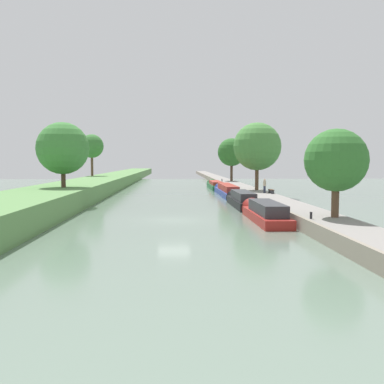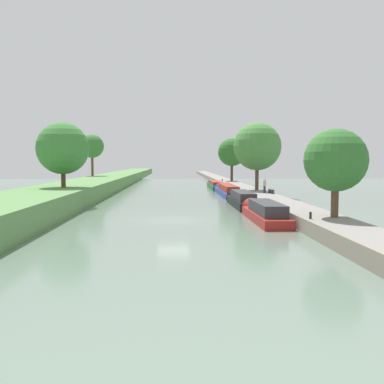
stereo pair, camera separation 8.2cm
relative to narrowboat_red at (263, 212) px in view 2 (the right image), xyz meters
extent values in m
plane|color=slate|center=(-7.04, 0.21, -0.61)|extent=(160.00, 160.00, 0.00)
cube|color=#5B894C|center=(-19.18, 0.21, 0.35)|extent=(7.26, 260.00, 1.92)
cube|color=gray|center=(3.04, 0.21, -0.15)|extent=(3.13, 260.00, 0.91)
cube|color=gray|center=(1.35, 0.21, -0.13)|extent=(0.25, 260.00, 0.96)
cube|color=maroon|center=(0.00, -0.77, -0.27)|extent=(2.08, 9.46, 0.68)
cube|color=#333338|center=(0.00, -1.24, 0.50)|extent=(1.70, 6.62, 0.86)
cone|color=maroon|center=(0.00, 4.59, -0.27)|extent=(1.97, 1.25, 1.97)
cube|color=black|center=(-0.10, 10.15, -0.23)|extent=(1.91, 10.03, 0.76)
cube|color=#333338|center=(-0.10, 9.65, 0.57)|extent=(1.57, 7.02, 0.83)
cone|color=black|center=(-0.10, 15.74, -0.23)|extent=(1.82, 1.15, 1.82)
cube|color=#283D93|center=(0.04, 24.17, -0.23)|extent=(1.90, 15.70, 0.75)
cube|color=maroon|center=(0.04, 23.38, 0.54)|extent=(1.56, 10.99, 0.80)
cone|color=#283D93|center=(0.04, 32.59, -0.23)|extent=(1.81, 1.14, 1.81)
cube|color=#1E6033|center=(-0.10, 39.14, -0.23)|extent=(1.97, 12.08, 0.76)
cube|color=maroon|center=(-0.10, 38.54, 0.42)|extent=(1.61, 8.45, 0.55)
cone|color=#1E6033|center=(-0.10, 45.77, -0.23)|extent=(1.87, 1.18, 1.87)
cylinder|color=brown|center=(3.61, -5.44, 1.62)|extent=(0.50, 0.50, 2.64)
sphere|color=#33702D|center=(3.61, -5.44, 4.08)|extent=(4.14, 4.14, 4.14)
cylinder|color=brown|center=(3.61, 21.81, 2.26)|extent=(0.46, 0.46, 3.91)
sphere|color=#47843D|center=(3.61, 21.81, 5.90)|extent=(6.12, 6.12, 6.12)
cylinder|color=#4C3828|center=(3.84, 48.23, 2.29)|extent=(0.49, 0.49, 3.97)
sphere|color=#2D6628|center=(3.84, 48.23, 5.72)|extent=(5.26, 5.26, 5.26)
cylinder|color=brown|center=(-22.21, 47.42, 3.46)|extent=(0.45, 0.45, 4.29)
sphere|color=#387533|center=(-22.21, 47.42, 6.80)|extent=(4.35, 4.35, 4.35)
cylinder|color=#4C3828|center=(-18.48, 11.76, 2.59)|extent=(0.46, 0.46, 2.56)
sphere|color=#3D7F38|center=(-18.48, 11.76, 5.34)|extent=(5.36, 5.36, 5.36)
cylinder|color=#282D42|center=(3.52, 16.55, 0.72)|extent=(0.26, 0.26, 0.82)
cylinder|color=tan|center=(3.52, 16.55, 1.44)|extent=(0.34, 0.34, 0.62)
sphere|color=tan|center=(3.52, 16.55, 1.86)|extent=(0.22, 0.22, 0.22)
cylinder|color=black|center=(1.78, -6.17, 0.53)|extent=(0.16, 0.16, 0.45)
cylinder|color=black|center=(1.78, 45.92, 0.53)|extent=(0.16, 0.16, 0.45)
cube|color=#333338|center=(4.16, 15.24, 0.51)|extent=(0.40, 0.08, 0.41)
cube|color=#333338|center=(4.16, 16.44, 0.51)|extent=(0.40, 0.08, 0.41)
cube|color=brown|center=(4.16, 15.84, 0.75)|extent=(0.44, 1.50, 0.06)
camera|label=1|loc=(-7.02, -33.52, 4.01)|focal=40.57mm
camera|label=2|loc=(-6.93, -33.53, 4.01)|focal=40.57mm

